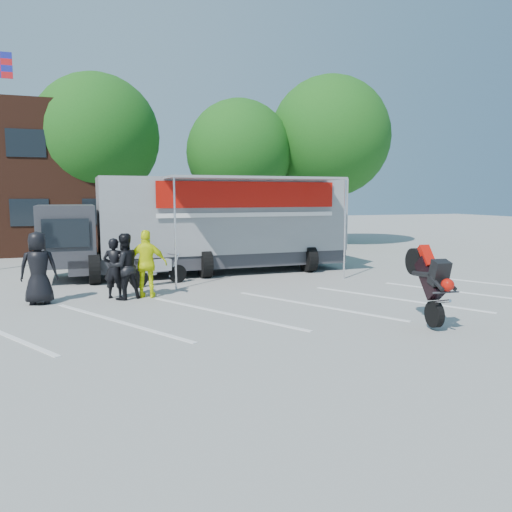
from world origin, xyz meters
TOP-DOWN VIEW (x-y plane):
  - ground at (0.00, 0.00)m, footprint 100.00×100.00m
  - parking_bay_lines at (0.00, 1.00)m, footprint 18.09×13.33m
  - tree_left at (-2.00, 16.00)m, footprint 6.12×6.12m
  - tree_mid at (5.00, 15.00)m, footprint 5.44×5.44m
  - tree_right at (10.00, 14.50)m, footprint 6.46×6.46m
  - transporter_truck at (1.46, 7.08)m, footprint 10.58×5.16m
  - parked_motorcycle at (-0.70, 5.20)m, footprint 2.06×1.27m
  - stunt_bike_rider at (3.96, -1.26)m, footprint 0.91×1.63m
  - spectator_leather_a at (-3.95, 3.49)m, footprint 0.93×0.63m
  - spectator_leather_b at (-2.10, 3.59)m, footprint 0.70×0.59m
  - spectator_leather_c at (-1.86, 3.39)m, footprint 1.03×0.92m
  - spectator_hivis at (-1.25, 3.43)m, footprint 1.16×0.72m

SIDE VIEW (x-z plane):
  - ground at x=0.00m, z-range 0.00..0.00m
  - transporter_truck at x=1.46m, z-range -1.68..1.68m
  - parked_motorcycle at x=-0.70m, z-range -0.51..0.51m
  - stunt_bike_rider at x=3.96m, z-range -0.92..0.92m
  - parking_bay_lines at x=0.00m, z-range 0.00..0.01m
  - spectator_leather_b at x=-2.10m, z-range 0.00..1.63m
  - spectator_leather_c at x=-1.86m, z-range 0.00..1.76m
  - spectator_hivis at x=-1.25m, z-range 0.00..1.83m
  - spectator_leather_a at x=-3.95m, z-range 0.00..1.86m
  - tree_mid at x=5.00m, z-range 1.10..8.78m
  - tree_left at x=-2.00m, z-range 1.25..9.89m
  - tree_right at x=10.00m, z-range 1.32..10.44m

